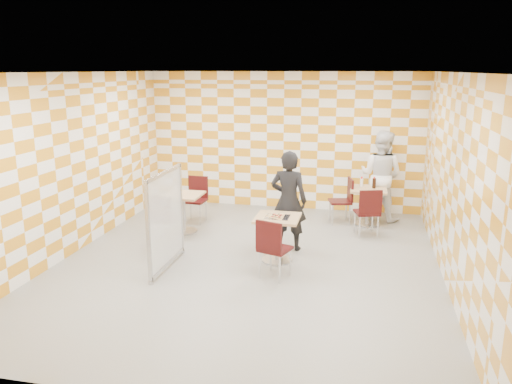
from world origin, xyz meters
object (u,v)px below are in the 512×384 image
at_px(chair_empty_near, 162,216).
at_px(soda_bottle, 374,183).
at_px(chair_empty_far, 197,195).
at_px(chair_main_front, 272,245).
at_px(sport_bottle, 362,182).
at_px(empty_table, 183,206).
at_px(chair_second_side, 345,197).
at_px(partition, 166,220).
at_px(main_table, 277,231).
at_px(man_dark, 289,201).
at_px(chair_second_front, 368,209).
at_px(man_white, 381,175).
at_px(second_table, 368,200).

bearing_deg(chair_empty_near, soda_bottle, 29.55).
bearing_deg(chair_empty_far, chair_main_front, -51.45).
distance_m(chair_empty_far, sport_bottle, 3.35).
height_order(empty_table, chair_second_side, chair_second_side).
relative_size(empty_table, sport_bottle, 3.75).
bearing_deg(partition, main_table, 21.53).
height_order(chair_second_side, man_dark, man_dark).
relative_size(chair_second_front, soda_bottle, 4.02).
distance_m(main_table, sport_bottle, 2.79).
relative_size(empty_table, man_dark, 0.43).
height_order(main_table, soda_bottle, soda_bottle).
height_order(empty_table, man_white, man_white).
relative_size(chair_main_front, sport_bottle, 4.62).
relative_size(chair_main_front, partition, 0.60).
distance_m(empty_table, chair_empty_far, 0.74).
distance_m(main_table, soda_bottle, 2.83).
relative_size(chair_second_side, man_white, 0.50).
bearing_deg(chair_empty_near, second_table, 29.73).
height_order(partition, man_dark, man_dark).
bearing_deg(man_dark, chair_second_side, -112.53).
bearing_deg(partition, chair_main_front, -3.32).
relative_size(empty_table, partition, 0.48).
distance_m(empty_table, chair_main_front, 2.76).
bearing_deg(chair_second_front, soda_bottle, 83.59).
relative_size(second_table, soda_bottle, 3.26).
bearing_deg(chair_empty_near, main_table, -8.14).
bearing_deg(sport_bottle, partition, -133.23).
relative_size(chair_second_side, sport_bottle, 4.62).
distance_m(chair_second_front, partition, 3.76).
xyz_separation_m(partition, man_dark, (1.72, 1.26, 0.07)).
xyz_separation_m(second_table, man_white, (0.24, 0.48, 0.42)).
relative_size(chair_empty_near, man_dark, 0.54).
height_order(second_table, chair_second_front, chair_second_front).
distance_m(chair_main_front, partition, 1.71).
bearing_deg(main_table, chair_second_side, 67.35).
height_order(main_table, chair_second_side, chair_second_side).
xyz_separation_m(man_white, sport_bottle, (-0.38, -0.34, -0.09)).
xyz_separation_m(chair_second_front, chair_second_side, (-0.46, 0.81, 0.00)).
bearing_deg(chair_empty_far, empty_table, -90.95).
relative_size(chair_main_front, man_dark, 0.54).
distance_m(second_table, empty_table, 3.65).
xyz_separation_m(main_table, chair_empty_near, (-2.10, 0.30, 0.04)).
height_order(main_table, man_dark, man_dark).
bearing_deg(man_dark, chair_empty_near, 13.02).
relative_size(chair_second_front, chair_empty_far, 1.00).
bearing_deg(empty_table, chair_main_front, -41.62).
bearing_deg(chair_empty_far, soda_bottle, 8.55).
bearing_deg(partition, chair_empty_far, 98.25).
bearing_deg(partition, man_white, 46.21).
distance_m(chair_main_front, soda_bottle, 3.45).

